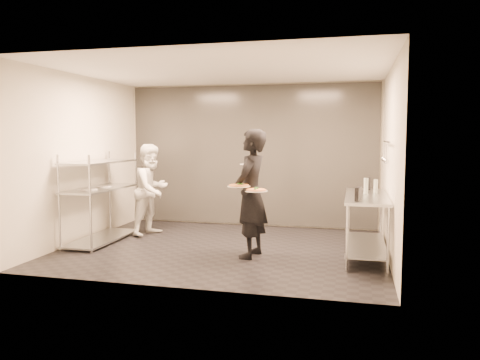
% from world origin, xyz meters
% --- Properties ---
extents(room_shell, '(5.00, 4.00, 2.80)m').
position_xyz_m(room_shell, '(0.00, 1.18, 1.40)').
color(room_shell, black).
rests_on(room_shell, ground).
extents(pass_rack, '(0.60, 1.60, 1.50)m').
position_xyz_m(pass_rack, '(-2.15, -0.00, 0.77)').
color(pass_rack, silver).
rests_on(pass_rack, ground).
extents(prep_counter, '(0.60, 1.80, 0.92)m').
position_xyz_m(prep_counter, '(2.18, 0.00, 0.63)').
color(prep_counter, silver).
rests_on(prep_counter, ground).
extents(utensil_rail, '(0.07, 1.20, 0.31)m').
position_xyz_m(utensil_rail, '(2.43, -0.00, 1.55)').
color(utensil_rail, silver).
rests_on(utensil_rail, room_shell).
extents(waiter, '(0.54, 0.74, 1.88)m').
position_xyz_m(waiter, '(0.53, -0.40, 0.94)').
color(waiter, black).
rests_on(waiter, ground).
extents(chef, '(0.81, 0.94, 1.64)m').
position_xyz_m(chef, '(-1.55, 0.72, 0.82)').
color(chef, white).
rests_on(chef, ground).
extents(pizza_plate_near, '(0.33, 0.33, 0.05)m').
position_xyz_m(pizza_plate_near, '(0.40, -0.62, 1.08)').
color(pizza_plate_near, silver).
rests_on(pizza_plate_near, waiter).
extents(pizza_plate_far, '(0.33, 0.33, 0.05)m').
position_xyz_m(pizza_plate_far, '(0.66, -0.67, 1.03)').
color(pizza_plate_far, silver).
rests_on(pizza_plate_far, waiter).
extents(salad_plate, '(0.26, 0.26, 0.07)m').
position_xyz_m(salad_plate, '(0.43, -0.11, 1.37)').
color(salad_plate, silver).
rests_on(salad_plate, waiter).
extents(pos_monitor, '(0.10, 0.26, 0.18)m').
position_xyz_m(pos_monitor, '(2.06, -0.60, 1.01)').
color(pos_monitor, black).
rests_on(pos_monitor, prep_counter).
extents(bottle_green, '(0.07, 0.07, 0.24)m').
position_xyz_m(bottle_green, '(2.17, 0.16, 1.04)').
color(bottle_green, '#929E91').
rests_on(bottle_green, prep_counter).
extents(bottle_clear, '(0.06, 0.06, 0.21)m').
position_xyz_m(bottle_clear, '(2.32, 0.28, 1.03)').
color(bottle_clear, '#929E91').
rests_on(bottle_clear, prep_counter).
extents(bottle_dark, '(0.06, 0.06, 0.21)m').
position_xyz_m(bottle_dark, '(2.22, 0.67, 1.02)').
color(bottle_dark, black).
rests_on(bottle_dark, prep_counter).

